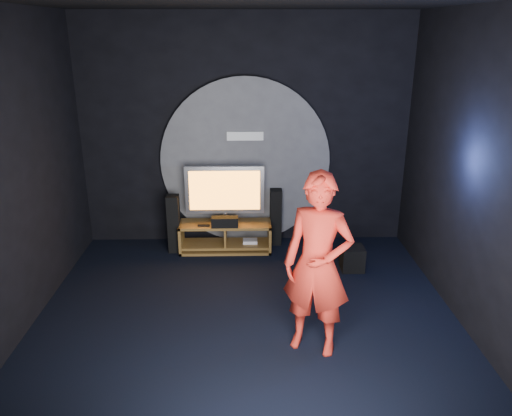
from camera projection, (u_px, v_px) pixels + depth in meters
The scene contains 14 objects.
floor at pixel (247, 323), 5.84m from camera, with size 5.00×5.00×0.00m, color black.
back_wall at pixel (245, 133), 7.59m from camera, with size 5.00×0.04×3.50m, color black.
front_wall at pixel (247, 302), 2.89m from camera, with size 5.00×0.04×3.50m, color black.
left_wall at pixel (6, 181), 5.19m from camera, with size 0.04×5.00×3.50m, color black.
right_wall at pixel (481, 178), 5.30m from camera, with size 0.04×5.00×3.50m, color black.
wall_disc_panel at pixel (245, 162), 7.69m from camera, with size 2.60×0.11×2.60m.
media_console at pixel (226, 238), 7.69m from camera, with size 1.40×0.45×0.45m.
tv at pixel (225, 192), 7.51m from camera, with size 1.19×0.22×0.87m.
center_speaker at pixel (225, 222), 7.44m from camera, with size 0.40×0.15×0.15m, color black.
remote at pixel (204, 225), 7.48m from camera, with size 0.18×0.05×0.02m, color black.
tower_speaker_left at pixel (174, 224), 7.58m from camera, with size 0.18×0.20×0.90m, color black.
tower_speaker_right at pixel (276, 217), 7.85m from camera, with size 0.18×0.20×0.90m, color black.
subwoofer at pixel (352, 258), 7.08m from camera, with size 0.31×0.31×0.34m, color black.
player at pixel (318, 265), 5.07m from camera, with size 0.71×0.47×1.96m, color red.
Camera 1 is at (-0.01, -5.04, 3.24)m, focal length 35.00 mm.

